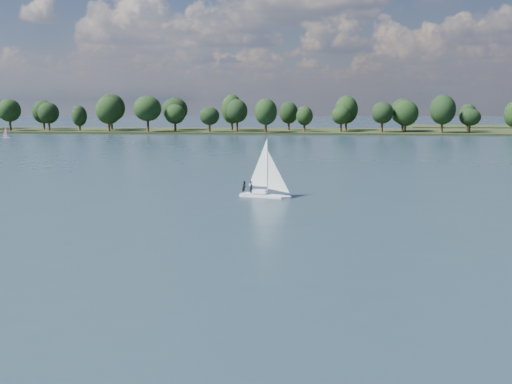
# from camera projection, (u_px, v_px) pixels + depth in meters

# --- Properties ---
(ground) EXTENTS (700.00, 700.00, 0.00)m
(ground) POSITION_uv_depth(u_px,v_px,m) (307.00, 161.00, 124.90)
(ground) COLOR #233342
(ground) RESTS_ON ground
(far_shore) EXTENTS (660.00, 40.00, 1.50)m
(far_shore) POSITION_uv_depth(u_px,v_px,m) (304.00, 132.00, 235.10)
(far_shore) COLOR black
(far_shore) RESTS_ON ground
(sailboat) EXTENTS (6.81, 3.47, 8.63)m
(sailboat) POSITION_uv_depth(u_px,v_px,m) (263.00, 180.00, 78.18)
(sailboat) COLOR white
(sailboat) RESTS_ON ground
(dinghy_pink) EXTENTS (2.62, 1.16, 4.11)m
(dinghy_pink) POSITION_uv_depth(u_px,v_px,m) (6.00, 135.00, 200.49)
(dinghy_pink) COLOR silver
(dinghy_pink) RESTS_ON ground
(treeline) EXTENTS (561.79, 74.09, 17.98)m
(treeline) POSITION_uv_depth(u_px,v_px,m) (261.00, 113.00, 232.09)
(treeline) COLOR black
(treeline) RESTS_ON ground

